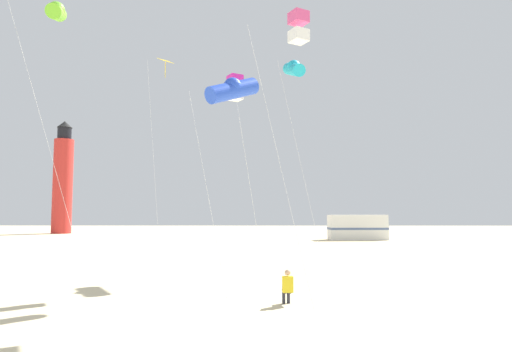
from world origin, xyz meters
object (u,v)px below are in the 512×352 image
object	(u,v)px
kite_diamond_gold	(164,71)
lighthouse_distant	(63,180)
kite_tube_blue	(233,90)
kite_box_rainbow	(299,28)
kite_tube_cyan	(294,69)
kite_flyer_standing	(287,286)
kite_tube_lime	(56,12)
rv_van_white	(357,227)
kite_box_magenta	(235,88)

from	to	relation	value
kite_diamond_gold	lighthouse_distant	bearing A→B (deg)	122.36
kite_tube_blue	kite_box_rainbow	distance (m)	3.61
kite_tube_cyan	kite_flyer_standing	bearing A→B (deg)	-95.79
lighthouse_distant	kite_tube_cyan	bearing A→B (deg)	-52.97
kite_tube_blue	kite_tube_lime	world-z (taller)	kite_tube_lime
kite_diamond_gold	kite_tube_lime	bearing A→B (deg)	-106.78
kite_diamond_gold	rv_van_white	bearing A→B (deg)	49.74
kite_flyer_standing	lighthouse_distant	world-z (taller)	lighthouse_distant
kite_tube_cyan	lighthouse_distant	size ratio (longest dim) A/B	0.70
kite_diamond_gold	rv_van_white	world-z (taller)	kite_diamond_gold
kite_diamond_gold	kite_tube_blue	bearing A→B (deg)	-65.92
kite_flyer_standing	lighthouse_distant	size ratio (longest dim) A/B	0.07
kite_box_rainbow	rv_van_white	distance (m)	37.16
kite_flyer_standing	rv_van_white	world-z (taller)	rv_van_white
kite_tube_cyan	rv_van_white	xyz separation A→B (m)	(8.99, 26.30, -9.72)
kite_tube_cyan	kite_tube_lime	bearing A→B (deg)	-159.51
kite_flyer_standing	kite_tube_cyan	bearing A→B (deg)	-102.02
kite_diamond_gold	lighthouse_distant	xyz separation A→B (m)	(-22.85, 36.06, -5.00)
kite_tube_lime	lighthouse_distant	xyz separation A→B (m)	(-19.87, 45.96, -4.66)
kite_tube_blue	lighthouse_distant	bearing A→B (deg)	120.36
kite_diamond_gold	kite_tube_lime	size ratio (longest dim) A/B	1.04
kite_tube_lime	rv_van_white	distance (m)	38.50
kite_tube_lime	kite_flyer_standing	bearing A→B (deg)	-27.29
kite_box_rainbow	lighthouse_distant	world-z (taller)	lighthouse_distant
kite_flyer_standing	kite_tube_lime	world-z (taller)	kite_tube_lime
kite_flyer_standing	rv_van_white	size ratio (longest dim) A/B	0.18
kite_box_rainbow	kite_box_magenta	size ratio (longest dim) A/B	1.12
kite_tube_cyan	kite_box_rainbow	bearing A→B (deg)	-93.04
kite_box_magenta	rv_van_white	xyz separation A→B (m)	(12.04, 30.84, -7.34)
kite_box_magenta	kite_diamond_gold	world-z (taller)	kite_diamond_gold
kite_diamond_gold	kite_tube_lime	world-z (taller)	kite_diamond_gold
kite_tube_cyan	lighthouse_distant	world-z (taller)	lighthouse_distant
kite_tube_blue	kite_tube_cyan	world-z (taller)	kite_tube_cyan
kite_diamond_gold	kite_flyer_standing	bearing A→B (deg)	-63.73
kite_box_magenta	kite_diamond_gold	distance (m)	12.23
kite_tube_cyan	kite_tube_blue	bearing A→B (deg)	-113.71
kite_flyer_standing	kite_box_magenta	bearing A→B (deg)	-74.73
kite_flyer_standing	kite_diamond_gold	bearing A→B (deg)	-69.96
rv_van_white	kite_tube_lime	bearing A→B (deg)	-127.12
kite_box_rainbow	kite_tube_lime	xyz separation A→B (m)	(-11.08, 4.31, 2.64)
kite_tube_cyan	lighthouse_distant	distance (m)	52.27
kite_box_rainbow	lighthouse_distant	xyz separation A→B (m)	(-30.96, 50.27, -2.01)
kite_flyer_standing	kite_tube_blue	size ratio (longest dim) A/B	0.13
kite_box_magenta	kite_diamond_gold	bearing A→B (deg)	118.59
kite_tube_blue	kite_tube_cyan	xyz separation A→B (m)	(3.01, 6.85, 3.10)
kite_tube_lime	rv_van_white	size ratio (longest dim) A/B	2.01
kite_box_rainbow	lighthouse_distant	bearing A→B (deg)	121.62
kite_box_rainbow	lighthouse_distant	size ratio (longest dim) A/B	0.62
kite_tube_blue	kite_tube_lime	size ratio (longest dim) A/B	0.66
kite_tube_lime	kite_box_magenta	bearing A→B (deg)	-1.50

